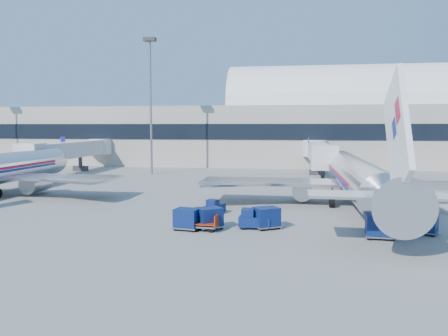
% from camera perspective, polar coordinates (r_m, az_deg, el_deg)
% --- Properties ---
extents(ground, '(260.00, 260.00, 0.00)m').
position_cam_1_polar(ground, '(41.61, 4.06, -5.78)').
color(ground, gray).
rests_on(ground, ground).
extents(terminal, '(170.00, 28.15, 21.00)m').
position_cam_1_polar(terminal, '(98.10, -1.13, 5.18)').
color(terminal, '#B2AA9E').
rests_on(terminal, ground).
extents(airliner_main, '(32.00, 37.26, 12.07)m').
position_cam_1_polar(airliner_main, '(45.95, 17.09, -1.24)').
color(airliner_main, silver).
rests_on(airliner_main, ground).
extents(jetbridge_near, '(4.40, 27.50, 6.25)m').
position_cam_1_polar(jetbridge_near, '(71.72, 12.22, 2.04)').
color(jetbridge_near, silver).
rests_on(jetbridge_near, ground).
extents(jetbridge_mid, '(4.40, 27.50, 6.25)m').
position_cam_1_polar(jetbridge_mid, '(80.94, -19.00, 2.25)').
color(jetbridge_mid, silver).
rests_on(jetbridge_mid, ground).
extents(mast_west, '(2.00, 1.20, 22.60)m').
position_cam_1_polar(mast_west, '(74.71, -9.58, 10.57)').
color(mast_west, slate).
rests_on(mast_west, ground).
extents(tug_lead, '(2.46, 1.23, 1.60)m').
position_cam_1_polar(tug_lead, '(34.95, 3.84, -6.74)').
color(tug_lead, '#0A1A50').
rests_on(tug_lead, ground).
extents(tug_right, '(2.69, 1.62, 1.65)m').
position_cam_1_polar(tug_right, '(40.48, 23.45, -5.46)').
color(tug_right, '#0A1A50').
rests_on(tug_right, ground).
extents(tug_left, '(1.77, 2.41, 1.42)m').
position_cam_1_polar(tug_left, '(40.53, -1.24, -5.14)').
color(tug_left, '#0A1A50').
rests_on(tug_left, ground).
extents(cart_train_a, '(2.43, 2.26, 1.72)m').
position_cam_1_polar(cart_train_a, '(34.97, 5.59, -6.44)').
color(cart_train_a, '#0A1A50').
rests_on(cart_train_a, ground).
extents(cart_train_b, '(2.45, 2.36, 1.72)m').
position_cam_1_polar(cart_train_b, '(34.71, -1.91, -6.50)').
color(cart_train_b, '#0A1A50').
rests_on(cart_train_b, ground).
extents(cart_train_c, '(2.13, 1.75, 1.68)m').
position_cam_1_polar(cart_train_c, '(34.55, -4.87, -6.61)').
color(cart_train_c, '#0A1A50').
rests_on(cart_train_c, ground).
extents(cart_solo_near, '(2.10, 1.65, 1.77)m').
position_cam_1_polar(cart_solo_near, '(33.74, 19.67, -7.13)').
color(cart_solo_near, '#0A1A50').
rests_on(cart_solo_near, ground).
extents(cart_solo_far, '(2.27, 2.09, 1.61)m').
position_cam_1_polar(cart_solo_far, '(36.46, 24.73, -6.52)').
color(cart_solo_far, '#0A1A50').
rests_on(cart_solo_far, ground).
extents(cart_open_red, '(2.57, 1.93, 0.65)m').
position_cam_1_polar(cart_open_red, '(34.49, -2.67, -7.36)').
color(cart_open_red, slate).
rests_on(cart_open_red, ground).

